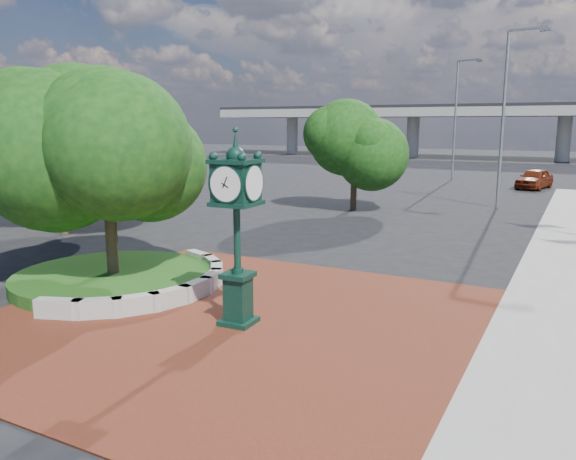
# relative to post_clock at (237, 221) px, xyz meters

# --- Properties ---
(ground) EXTENTS (200.00, 200.00, 0.00)m
(ground) POSITION_rel_post_clock_xyz_m (-0.42, 1.21, -2.65)
(ground) COLOR black
(ground) RESTS_ON ground
(plaza) EXTENTS (12.00, 12.00, 0.04)m
(plaza) POSITION_rel_post_clock_xyz_m (-0.42, 0.21, -2.63)
(plaza) COLOR maroon
(plaza) RESTS_ON ground
(planter_wall) EXTENTS (2.96, 6.77, 0.54)m
(planter_wall) POSITION_rel_post_clock_xyz_m (-3.13, 1.21, -2.38)
(planter_wall) COLOR #9E9B93
(planter_wall) RESTS_ON ground
(grass_bed) EXTENTS (6.10, 6.10, 0.40)m
(grass_bed) POSITION_rel_post_clock_xyz_m (-5.42, 1.21, -2.45)
(grass_bed) COLOR #1F4D16
(grass_bed) RESTS_ON ground
(overpass) EXTENTS (90.00, 12.00, 7.50)m
(overpass) POSITION_rel_post_clock_xyz_m (-0.63, 71.21, 3.89)
(overpass) COLOR #9E9B93
(overpass) RESTS_ON ground
(tree_planter) EXTENTS (5.20, 5.20, 6.33)m
(tree_planter) POSITION_rel_post_clock_xyz_m (-5.42, 1.21, 1.08)
(tree_planter) COLOR #38281C
(tree_planter) RESTS_ON ground
(tree_northwest) EXTENTS (5.60, 5.60, 6.93)m
(tree_northwest) POSITION_rel_post_clock_xyz_m (-13.42, 6.21, 1.48)
(tree_northwest) COLOR #38281C
(tree_northwest) RESTS_ON ground
(tree_street) EXTENTS (4.40, 4.40, 5.45)m
(tree_street) POSITION_rel_post_clock_xyz_m (-4.42, 19.21, 0.59)
(tree_street) COLOR #38281C
(tree_street) RESTS_ON ground
(post_clock) EXTENTS (1.05, 1.05, 4.82)m
(post_clock) POSITION_rel_post_clock_xyz_m (0.00, 0.00, 0.00)
(post_clock) COLOR black
(post_clock) RESTS_ON ground
(parked_car) EXTENTS (2.80, 4.87, 1.56)m
(parked_car) POSITION_rel_post_clock_xyz_m (4.00, 35.90, -1.87)
(parked_car) COLOR #65210E
(parked_car) RESTS_ON ground
(street_lamp_near) EXTENTS (2.30, 0.45, 10.24)m
(street_lamp_near) POSITION_rel_post_clock_xyz_m (3.13, 24.11, 3.36)
(street_lamp_near) COLOR slate
(street_lamp_near) RESTS_ON ground
(street_lamp_far) EXTENTS (2.28, 0.81, 10.35)m
(street_lamp_far) POSITION_rel_post_clock_xyz_m (-2.88, 40.06, 3.42)
(street_lamp_far) COLOR slate
(street_lamp_far) RESTS_ON ground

